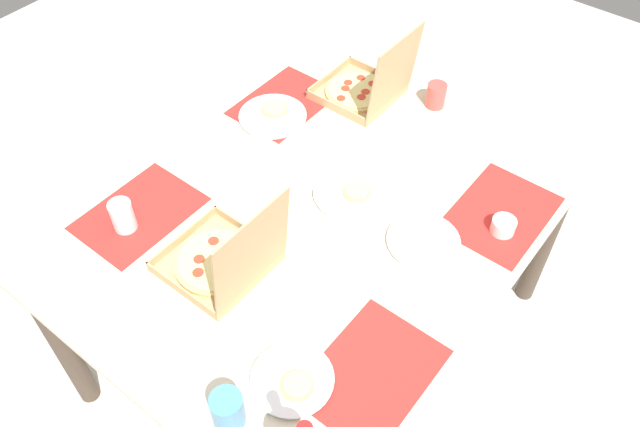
% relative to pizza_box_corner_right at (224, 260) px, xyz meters
% --- Properties ---
extents(ground_plane, '(6.00, 6.00, 0.00)m').
position_rel_pizza_box_corner_right_xyz_m(ground_plane, '(-0.33, 0.08, -0.79)').
color(ground_plane, beige).
extents(dining_table, '(1.51, 1.16, 0.74)m').
position_rel_pizza_box_corner_right_xyz_m(dining_table, '(-0.33, 0.08, -0.14)').
color(dining_table, '#3F3328').
rests_on(dining_table, ground_plane).
extents(placemat_near_left, '(0.36, 0.26, 0.00)m').
position_rel_pizza_box_corner_right_xyz_m(placemat_near_left, '(-0.67, -0.36, -0.05)').
color(placemat_near_left, red).
rests_on(placemat_near_left, dining_table).
extents(placemat_near_right, '(0.36, 0.26, 0.00)m').
position_rel_pizza_box_corner_right_xyz_m(placemat_near_right, '(0.01, -0.36, -0.05)').
color(placemat_near_right, red).
rests_on(placemat_near_right, dining_table).
extents(placemat_far_left, '(0.36, 0.26, 0.00)m').
position_rel_pizza_box_corner_right_xyz_m(placemat_far_left, '(-0.67, 0.51, -0.05)').
color(placemat_far_left, red).
rests_on(placemat_far_left, dining_table).
extents(placemat_far_right, '(0.36, 0.26, 0.00)m').
position_rel_pizza_box_corner_right_xyz_m(placemat_far_right, '(0.01, 0.51, -0.05)').
color(placemat_far_right, red).
rests_on(placemat_far_right, dining_table).
extents(pizza_box_corner_right, '(0.28, 0.31, 0.31)m').
position_rel_pizza_box_corner_right_xyz_m(pizza_box_corner_right, '(0.00, 0.00, 0.00)').
color(pizza_box_corner_right, tan).
rests_on(pizza_box_corner_right, dining_table).
extents(pizza_box_corner_left, '(0.27, 0.30, 0.30)m').
position_rel_pizza_box_corner_right_xyz_m(pizza_box_corner_left, '(-0.88, -0.14, -0.00)').
color(pizza_box_corner_left, tan).
rests_on(pizza_box_corner_left, dining_table).
extents(plate_near_right, '(0.22, 0.22, 0.03)m').
position_rel_pizza_box_corner_right_xyz_m(plate_near_right, '(-0.45, 0.10, -0.04)').
color(plate_near_right, white).
rests_on(plate_near_right, dining_table).
extents(plate_far_left, '(0.24, 0.24, 0.03)m').
position_rel_pizza_box_corner_right_xyz_m(plate_far_left, '(-0.58, -0.33, -0.04)').
color(plate_far_left, white).
rests_on(plate_far_left, dining_table).
extents(plate_middle, '(0.21, 0.21, 0.03)m').
position_rel_pizza_box_corner_right_xyz_m(plate_middle, '(0.15, 0.37, -0.04)').
color(plate_middle, white).
rests_on(plate_middle, dining_table).
extents(plate_near_left, '(0.22, 0.22, 0.02)m').
position_rel_pizza_box_corner_right_xyz_m(plate_near_left, '(-0.43, 0.39, -0.04)').
color(plate_near_left, white).
rests_on(plate_near_left, dining_table).
extents(cup_red, '(0.08, 0.08, 0.10)m').
position_rel_pizza_box_corner_right_xyz_m(cup_red, '(0.31, 0.31, 0.00)').
color(cup_red, teal).
rests_on(cup_red, dining_table).
extents(cup_spare, '(0.07, 0.07, 0.10)m').
position_rel_pizza_box_corner_right_xyz_m(cup_spare, '(0.07, -0.34, 0.00)').
color(cup_spare, silver).
rests_on(cup_spare, dining_table).
extents(cup_dark, '(0.07, 0.07, 0.09)m').
position_rel_pizza_box_corner_right_xyz_m(cup_dark, '(-0.99, 0.08, -0.00)').
color(cup_dark, '#BF4742').
rests_on(cup_dark, dining_table).
extents(condiment_bowl, '(0.07, 0.07, 0.05)m').
position_rel_pizza_box_corner_right_xyz_m(condiment_bowl, '(-0.61, 0.54, -0.02)').
color(condiment_bowl, white).
rests_on(condiment_bowl, dining_table).
extents(fork_by_far_right, '(0.14, 0.15, 0.00)m').
position_rel_pizza_box_corner_right_xyz_m(fork_by_far_right, '(-0.28, -0.16, -0.05)').
color(fork_by_far_right, '#B7B7BC').
rests_on(fork_by_far_right, dining_table).
extents(fork_by_near_right, '(0.19, 0.03, 0.00)m').
position_rel_pizza_box_corner_right_xyz_m(fork_by_near_right, '(-0.77, 0.18, -0.05)').
color(fork_by_near_right, '#B7B7BC').
rests_on(fork_by_near_right, dining_table).
extents(knife_by_far_left, '(0.21, 0.04, 0.00)m').
position_rel_pizza_box_corner_right_xyz_m(knife_by_far_left, '(-0.19, 0.27, -0.05)').
color(knife_by_far_left, '#B7B7BC').
rests_on(knife_by_far_left, dining_table).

